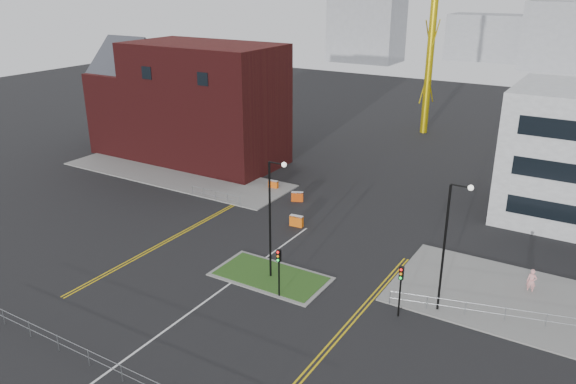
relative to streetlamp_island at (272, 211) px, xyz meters
The scene contains 24 objects.
ground 9.91m from the streetlamp_island, 105.50° to the right, with size 200.00×200.00×0.00m, color black.
pavement_left 26.80m from the streetlamp_island, 147.78° to the left, with size 28.00×8.00×0.12m, color slate.
pavement_right 21.35m from the streetlamp_island, 16.87° to the left, with size 24.00×10.00×0.12m, color slate.
island_kerb 5.38m from the streetlamp_island, behind, with size 8.60×4.60×0.08m, color slate.
grass_island 5.36m from the streetlamp_island, behind, with size 8.00×4.00×0.12m, color #204B19.
brick_building 32.20m from the streetlamp_island, 141.56° to the left, with size 24.20×10.07×14.24m.
streetlamp_island is the anchor object (origin of this frame).
streetlamp_right_near 12.17m from the streetlamp_island, ahead, with size 1.46×0.36×9.18m.
traffic_light_island 3.92m from the streetlamp_island, 48.59° to the right, with size 0.28×0.33×3.65m.
traffic_light_right 10.19m from the streetlamp_island, ahead, with size 0.28×0.33×3.65m.
railing_front 14.91m from the streetlamp_island, 99.00° to the right, with size 24.05×0.05×1.10m.
railing_left 17.22m from the streetlamp_island, 142.89° to the left, with size 6.05×0.05×1.10m.
railing_right 19.18m from the streetlamp_island, 10.84° to the left, with size 19.05×5.05×1.10m.
centre_line 8.38m from the streetlamp_island, 110.29° to the right, with size 0.15×30.00×0.01m, color silver.
yellow_left_a 12.61m from the streetlamp_island, 169.89° to the left, with size 0.12×24.00×0.01m, color gold.
yellow_left_b 12.35m from the streetlamp_island, 169.62° to the left, with size 0.12×24.00×0.01m, color gold.
yellow_right_a 9.29m from the streetlamp_island, 15.36° to the right, with size 0.12×20.00×0.01m, color gold.
yellow_right_b 9.53m from the streetlamp_island, 14.78° to the right, with size 0.12×20.00×0.01m, color gold.
skyline_a 119.82m from the streetlamp_island, 110.65° to the left, with size 18.00×12.00×22.00m, color gray.
skyline_d 132.40m from the streetlamp_island, 94.43° to the left, with size 30.00×12.00×12.00m, color gray.
pedestrian 18.90m from the streetlamp_island, 24.55° to the left, with size 0.66×0.43×1.81m, color pink.
barrier_left 19.61m from the streetlamp_island, 122.56° to the left, with size 1.10×0.45×0.91m.
barrier_mid 16.24m from the streetlamp_island, 113.66° to the left, with size 1.23×0.83×0.98m.
barrier_right 10.65m from the streetlamp_island, 109.85° to the left, with size 1.26×0.53×1.03m.
Camera 1 is at (22.18, -22.82, 20.76)m, focal length 35.00 mm.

